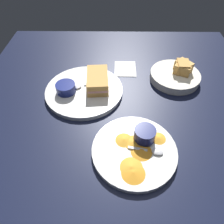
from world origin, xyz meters
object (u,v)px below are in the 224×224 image
plate_sandwich_main (84,91)px  bread_basket_rear (176,74)px  plate_chips_companion (134,150)px  sandwich_half_near (98,80)px  spoon_by_gravy_ramekin (153,151)px  ramekin_light_gravy (145,134)px  ramekin_dark_sauce (66,88)px  spoon_by_dark_ramekin (81,86)px

plate_sandwich_main → bread_basket_rear: 36.65cm
plate_chips_companion → bread_basket_rear: bread_basket_rear is taller
sandwich_half_near → spoon_by_gravy_ramekin: (28.56, 16.95, -2.04)cm
sandwich_half_near → spoon_by_gravy_ramekin: bearing=30.7°
ramekin_light_gravy → bread_basket_rear: bearing=152.7°
ramekin_dark_sauce → plate_chips_companion: 33.60cm
sandwich_half_near → bread_basket_rear: 31.32cm
ramekin_dark_sauce → spoon_by_gravy_ramekin: bearing=48.4°
plate_chips_companion → ramekin_light_gravy: (-3.63, 3.03, 2.93)cm
spoon_by_dark_ramekin → plate_chips_companion: (26.76, 18.35, -1.16)cm
plate_sandwich_main → spoon_by_dark_ramekin: bearing=-131.0°
plate_chips_companion → spoon_by_gravy_ramekin: bearing=79.3°
plate_sandwich_main → plate_chips_companion: size_ratio=1.18×
plate_sandwich_main → ramekin_light_gravy: (21.94, 20.02, 2.93)cm
bread_basket_rear → ramekin_dark_sauce: bearing=-76.9°
ramekin_light_gravy → plate_chips_companion: bearing=-39.8°
spoon_by_dark_ramekin → spoon_by_gravy_ramekin: same height
sandwich_half_near → spoon_by_dark_ramekin: sandwich_half_near is taller
ramekin_light_gravy → ramekin_dark_sauce: bearing=-128.0°
sandwich_half_near → plate_chips_companion: sandwich_half_near is taller
plate_chips_companion → spoon_by_gravy_ramekin: spoon_by_gravy_ramekin is taller
ramekin_dark_sauce → ramekin_light_gravy: 33.32cm
plate_sandwich_main → ramekin_light_gravy: 29.85cm
plate_chips_companion → bread_basket_rear: bearing=151.1°
bread_basket_rear → ramekin_light_gravy: bearing=-27.3°
plate_chips_companion → spoon_by_dark_ramekin: bearing=-145.6°
plate_sandwich_main → spoon_by_gravy_ramekin: 34.46cm
ramekin_light_gravy → bread_basket_rear: 34.10cm
plate_sandwich_main → bread_basket_rear: bearing=103.1°
spoon_by_dark_ramekin → spoon_by_gravy_ramekin: size_ratio=0.94×
spoon_by_dark_ramekin → spoon_by_gravy_ramekin: bearing=40.1°
sandwich_half_near → spoon_by_gravy_ramekin: size_ratio=1.38×
ramekin_dark_sauce → bread_basket_rear: bread_basket_rear is taller
plate_sandwich_main → spoon_by_gravy_ramekin: size_ratio=2.87×
sandwich_half_near → spoon_by_gravy_ramekin: sandwich_half_near is taller
ramekin_light_gravy → plate_sandwich_main: bearing=-137.6°
ramekin_dark_sauce → spoon_by_dark_ramekin: (-2.63, 4.90, -1.41)cm
bread_basket_rear → plate_chips_companion: bearing=-28.9°
ramekin_light_gravy → spoon_by_gravy_ramekin: bearing=23.1°
plate_chips_companion → bread_basket_rear: 38.73cm
spoon_by_dark_ramekin → sandwich_half_near: bearing=97.6°
ramekin_dark_sauce → bread_basket_rear: (-9.77, 41.92, -1.11)cm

